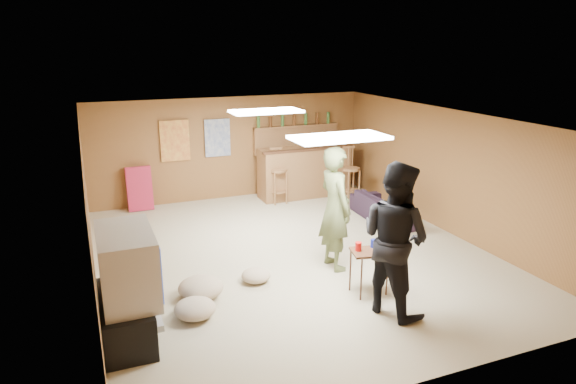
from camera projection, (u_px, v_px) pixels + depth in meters
name	position (u px, v px, depth m)	size (l,w,h in m)	color
ground	(293.00, 254.00, 8.32)	(7.00, 7.00, 0.00)	tan
ceiling	(293.00, 119.00, 7.71)	(6.00, 7.00, 0.02)	silver
wall_back	(231.00, 148.00, 11.13)	(6.00, 0.02, 2.20)	brown
wall_front	(433.00, 283.00, 4.90)	(6.00, 0.02, 2.20)	brown
wall_left	(88.00, 212.00, 6.93)	(0.02, 7.00, 2.20)	brown
wall_right	(449.00, 172.00, 9.10)	(0.02, 7.00, 2.20)	brown
tv_stand	(126.00, 317.00, 5.94)	(0.55, 1.30, 0.50)	black
dvd_box	(146.00, 321.00, 6.05)	(0.35, 0.50, 0.08)	#B2B2B7
tv_body	(127.00, 265.00, 5.78)	(0.60, 1.10, 0.80)	#B2B2B7
tv_screen	(155.00, 260.00, 5.89)	(0.02, 0.95, 0.65)	navy
bar_counter	(304.00, 172.00, 11.33)	(2.00, 0.60, 1.10)	brown
bar_lip	(309.00, 150.00, 10.96)	(2.10, 0.12, 0.05)	#3C2113
bar_shelf	(296.00, 126.00, 11.47)	(2.00, 0.18, 0.05)	brown
bar_backing	(296.00, 139.00, 11.57)	(2.00, 0.14, 0.60)	brown
poster_left	(175.00, 141.00, 10.59)	(0.60, 0.03, 0.85)	#BF3F26
poster_right	(217.00, 138.00, 10.91)	(0.55, 0.03, 0.80)	#334C99
folding_chair_stack	(140.00, 189.00, 10.41)	(0.50, 0.14, 0.90)	#B72143
ceiling_panel_front	(339.00, 138.00, 6.38)	(1.20, 0.60, 0.04)	white
ceiling_panel_back	(266.00, 111.00, 8.78)	(1.20, 0.60, 0.04)	white
person_olive	(335.00, 208.00, 7.62)	(0.68, 0.45, 1.87)	#5A653A
person_black	(395.00, 239.00, 6.34)	(0.95, 0.74, 1.96)	black
sofa	(383.00, 208.00, 9.88)	(1.62, 0.63, 0.47)	black
tray_table	(369.00, 272.00, 6.97)	(0.47, 0.38, 0.62)	#3C2113
cup_red_near	(358.00, 247.00, 6.88)	(0.09, 0.09, 0.12)	red
cup_red_far	(379.00, 249.00, 6.82)	(0.07, 0.07, 0.10)	red
cup_blue	(373.00, 243.00, 6.99)	(0.08, 0.08, 0.11)	navy
bar_stool_left	(278.00, 173.00, 10.80)	(0.41, 0.41, 1.30)	brown
bar_stool_right	(351.00, 173.00, 10.91)	(0.40, 0.40, 1.27)	brown
cushion_near_tv	(201.00, 288.00, 6.90)	(0.61, 0.61, 0.27)	tan
cushion_mid	(256.00, 275.00, 7.36)	(0.42, 0.42, 0.19)	tan
cushion_far	(195.00, 309.00, 6.39)	(0.52, 0.52, 0.23)	tan
bottle_row	(294.00, 120.00, 11.38)	(1.76, 0.08, 0.26)	#3F7233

